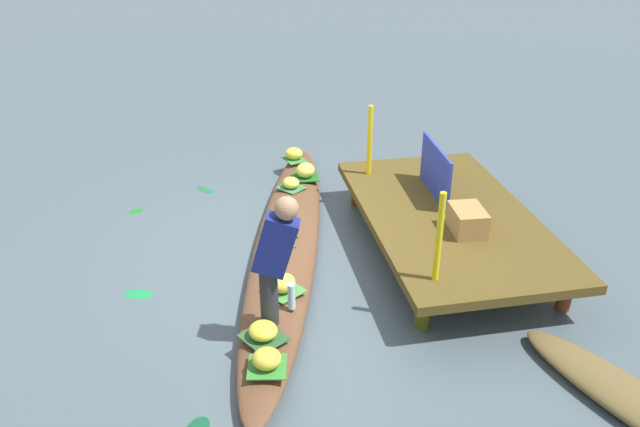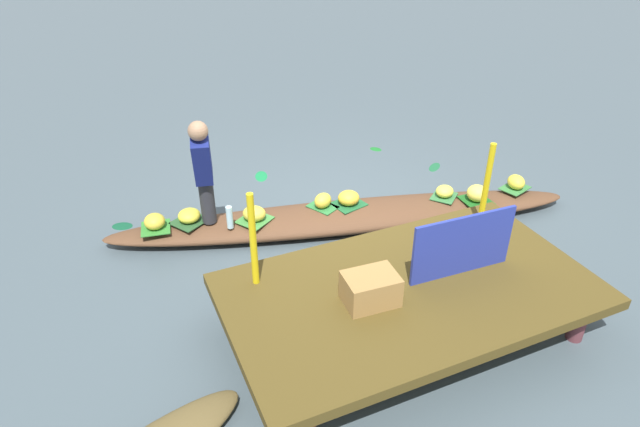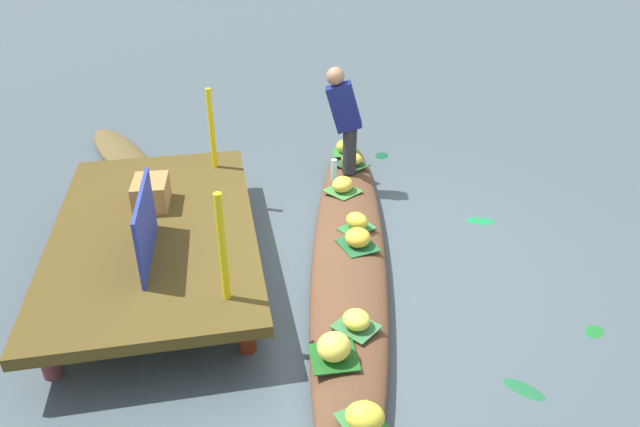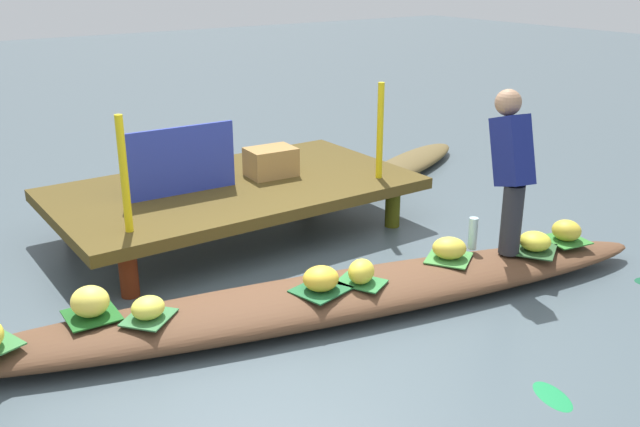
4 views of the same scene
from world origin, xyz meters
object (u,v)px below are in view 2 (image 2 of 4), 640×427
Objects in this scene: banana_bunch_4 at (516,182)px; water_bottle at (230,217)px; banana_bunch_5 at (254,214)px; vendor_person at (203,167)px; vendor_boat at (346,217)px; banana_bunch_1 at (155,221)px; banana_bunch_3 at (349,198)px; market_banner at (463,245)px; banana_bunch_2 at (323,200)px; banana_bunch_6 at (189,215)px; banana_bunch_0 at (445,191)px; produce_crate at (371,289)px; banana_bunch_7 at (477,193)px.

banana_bunch_4 is 3.49m from water_bottle.
vendor_person is (0.48, -0.12, 0.62)m from banana_bunch_5.
vendor_boat is at bearing -10.92° from banana_bunch_4.
water_bottle is (-0.75, 0.31, 0.04)m from banana_bunch_1.
water_bottle reaches higher than banana_bunch_3.
vendor_boat is at bearing 170.42° from banana_bunch_5.
market_banner reaches higher than banana_bunch_4.
banana_bunch_1 is at bearing 1.14° from vendor_boat.
banana_bunch_2 is (-1.85, 0.32, 0.00)m from banana_bunch_1.
banana_bunch_3 is (-2.15, 0.39, 0.00)m from banana_bunch_1.
vendor_person is 1.25× the size of market_banner.
banana_bunch_1 is 0.85m from vendor_person.
banana_bunch_2 is at bearing 168.17° from banana_bunch_6.
water_bottle is at bearing -48.30° from market_banner.
banana_bunch_0 is 1.17m from banana_bunch_3.
water_bottle is 2.07m from produce_crate.
banana_bunch_3 is at bearing -14.72° from banana_bunch_0.
banana_bunch_2 is at bearing -14.25° from banana_bunch_0.
banana_bunch_7 is 3.16m from vendor_person.
banana_bunch_3 is at bearing 167.55° from banana_bunch_2.
produce_crate is (0.67, 1.80, 0.48)m from vendor_boat.
banana_bunch_3 reaches higher than banana_bunch_0.
water_bottle is at bearing -71.18° from produce_crate.
produce_crate reaches higher than banana_bunch_1.
banana_bunch_0 is 2.55m from water_bottle.
banana_bunch_3 is 0.25× the size of market_banner.
banana_bunch_0 is 0.90× the size of banana_bunch_7.
banana_bunch_4 is 0.63m from banana_bunch_7.
vendor_boat is at bearing -17.50° from banana_bunch_7.
banana_bunch_2 is at bearing 176.87° from banana_bunch_5.
water_bottle reaches higher than banana_bunch_0.
banana_bunch_0 is at bearing 169.10° from vendor_person.
banana_bunch_1 is at bearing -22.67° from water_bottle.
market_banner reaches higher than banana_bunch_0.
water_bottle is at bearing 157.33° from banana_bunch_1.
banana_bunch_1 is at bearing -14.47° from banana_bunch_7.
vendor_person is (-0.19, 0.15, 0.63)m from banana_bunch_6.
banana_bunch_0 is 0.87× the size of banana_bunch_6.
banana_bunch_1 is 0.94× the size of banana_bunch_3.
banana_bunch_7 is at bearing 159.39° from banana_bunch_3.
banana_bunch_6 is 0.25× the size of market_banner.
banana_bunch_5 is (-1.04, 0.28, -0.00)m from banana_bunch_1.
produce_crate is (1.86, 1.57, 0.29)m from banana_bunch_0.
banana_bunch_7 is at bearing 165.72° from banana_bunch_5.
banana_bunch_5 is 0.26× the size of market_banner.
vendor_person is 2.83× the size of produce_crate.
water_bottle is at bearing -12.16° from banana_bunch_7.
banana_bunch_1 reaches higher than banana_bunch_6.
vendor_boat is 22.14× the size of banana_bunch_4.
banana_bunch_0 is at bearing 165.75° from banana_bunch_2.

